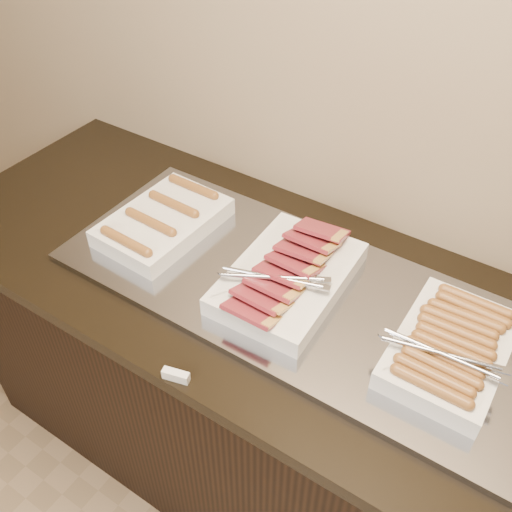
{
  "coord_description": "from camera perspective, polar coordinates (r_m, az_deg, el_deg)",
  "views": [
    {
      "loc": [
        0.49,
        1.25,
        1.92
      ],
      "look_at": [
        -0.09,
        2.13,
        0.97
      ],
      "focal_mm": 40.0,
      "sensor_mm": 36.0,
      "label": 1
    }
  ],
  "objects": [
    {
      "name": "dish_center",
      "position": [
        1.39,
        3.18,
        -2.04
      ],
      "size": [
        0.28,
        0.41,
        0.09
      ],
      "rotation": [
        0.0,
        0.0,
        0.04
      ],
      "color": "silver",
      "rests_on": "warming_tray"
    },
    {
      "name": "warming_tray",
      "position": [
        1.42,
        3.73,
        -3.44
      ],
      "size": [
        1.2,
        0.5,
        0.02
      ],
      "primitive_type": "cube",
      "color": "#9497A2",
      "rests_on": "counter"
    },
    {
      "name": "counter",
      "position": [
        1.78,
        2.4,
        -13.55
      ],
      "size": [
        2.06,
        0.76,
        0.9
      ],
      "color": "black",
      "rests_on": "ground"
    },
    {
      "name": "dish_right",
      "position": [
        1.3,
        18.84,
        -8.71
      ],
      "size": [
        0.27,
        0.34,
        0.08
      ],
      "rotation": [
        0.0,
        0.0,
        0.01
      ],
      "color": "silver",
      "rests_on": "warming_tray"
    },
    {
      "name": "dish_left",
      "position": [
        1.58,
        -9.24,
        3.45
      ],
      "size": [
        0.24,
        0.35,
        0.07
      ],
      "rotation": [
        0.0,
        0.0,
        -0.04
      ],
      "color": "silver",
      "rests_on": "warming_tray"
    },
    {
      "name": "label_holder",
      "position": [
        1.26,
        -8.01,
        -11.75
      ],
      "size": [
        0.06,
        0.03,
        0.02
      ],
      "primitive_type": "cube",
      "rotation": [
        0.0,
        0.0,
        0.26
      ],
      "color": "silver",
      "rests_on": "counter"
    }
  ]
}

